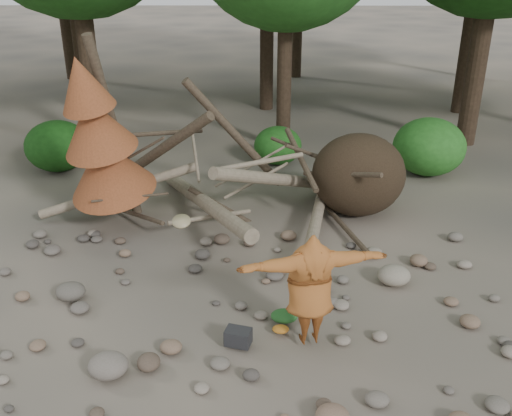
{
  "coord_description": "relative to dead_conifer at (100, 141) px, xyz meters",
  "views": [
    {
      "loc": [
        0.33,
        -8.22,
        5.83
      ],
      "look_at": [
        0.22,
        1.5,
        1.4
      ],
      "focal_mm": 40.0,
      "sensor_mm": 36.0,
      "label": 1
    }
  ],
  "objects": [
    {
      "name": "boulder_front_right",
      "position": [
        4.4,
        -5.81,
        -1.97
      ],
      "size": [
        0.46,
        0.42,
        0.28
      ],
      "primitive_type": "ellipsoid",
      "color": "#795E4B",
      "rests_on": "ground"
    },
    {
      "name": "ground",
      "position": [
        3.12,
        -3.37,
        -2.11
      ],
      "size": [
        120.0,
        120.0,
        0.0
      ],
      "primitive_type": "plane",
      "color": "#514C44",
      "rests_on": "ground"
    },
    {
      "name": "boulder_mid_left",
      "position": [
        -0.02,
        -2.84,
        -1.95
      ],
      "size": [
        0.53,
        0.48,
        0.32
      ],
      "primitive_type": "ellipsoid",
      "color": "#5C564E",
      "rests_on": "ground"
    },
    {
      "name": "deadfall_pile",
      "position": [
        5.13,
        0.87,
        -1.16
      ],
      "size": [
        8.55,
        5.24,
        3.3
      ],
      "color": "#332619",
      "rests_on": "ground"
    },
    {
      "name": "cloth_orange",
      "position": [
        3.77,
        -3.85,
        -2.06
      ],
      "size": [
        0.28,
        0.23,
        0.1
      ],
      "primitive_type": "ellipsoid",
      "color": "#B56C1F",
      "rests_on": "ground"
    },
    {
      "name": "frisbee_thrower",
      "position": [
        4.2,
        -4.07,
        -1.08
      ],
      "size": [
        3.38,
        1.1,
        2.05
      ],
      "color": "#A65A25",
      "rests_on": "ground"
    },
    {
      "name": "bush_right",
      "position": [
        8.12,
        3.63,
        -1.31
      ],
      "size": [
        2.0,
        2.0,
        1.6
      ],
      "primitive_type": "ellipsoid",
      "color": "#2C7624",
      "rests_on": "ground"
    },
    {
      "name": "bush_mid",
      "position": [
        3.92,
        4.43,
        -1.55
      ],
      "size": [
        1.4,
        1.4,
        1.12
      ],
      "primitive_type": "ellipsoid",
      "color": "#23631C",
      "rests_on": "ground"
    },
    {
      "name": "bush_left",
      "position": [
        -2.38,
        3.83,
        -1.39
      ],
      "size": [
        1.8,
        1.8,
        1.44
      ],
      "primitive_type": "ellipsoid",
      "color": "#194E15",
      "rests_on": "ground"
    },
    {
      "name": "boulder_front_left",
      "position": [
        1.17,
        -4.88,
        -1.93
      ],
      "size": [
        0.6,
        0.54,
        0.36
      ],
      "primitive_type": "ellipsoid",
      "color": "slate",
      "rests_on": "ground"
    },
    {
      "name": "cloth_green",
      "position": [
        3.84,
        -3.53,
        -2.03
      ],
      "size": [
        0.46,
        0.38,
        0.17
      ],
      "primitive_type": "ellipsoid",
      "color": "#255D25",
      "rests_on": "ground"
    },
    {
      "name": "dead_conifer",
      "position": [
        0.0,
        0.0,
        0.0
      ],
      "size": [
        2.06,
        2.16,
        4.35
      ],
      "color": "#4C3F30",
      "rests_on": "ground"
    },
    {
      "name": "backpack",
      "position": [
        3.08,
        -4.19,
        -1.98
      ],
      "size": [
        0.46,
        0.37,
        0.27
      ],
      "primitive_type": "cube",
      "rotation": [
        0.0,
        0.0,
        -0.27
      ],
      "color": "black",
      "rests_on": "ground"
    },
    {
      "name": "boulder_mid_right",
      "position": [
        5.96,
        -2.26,
        -1.92
      ],
      "size": [
        0.62,
        0.56,
        0.37
      ],
      "primitive_type": "ellipsoid",
      "color": "gray",
      "rests_on": "ground"
    }
  ]
}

